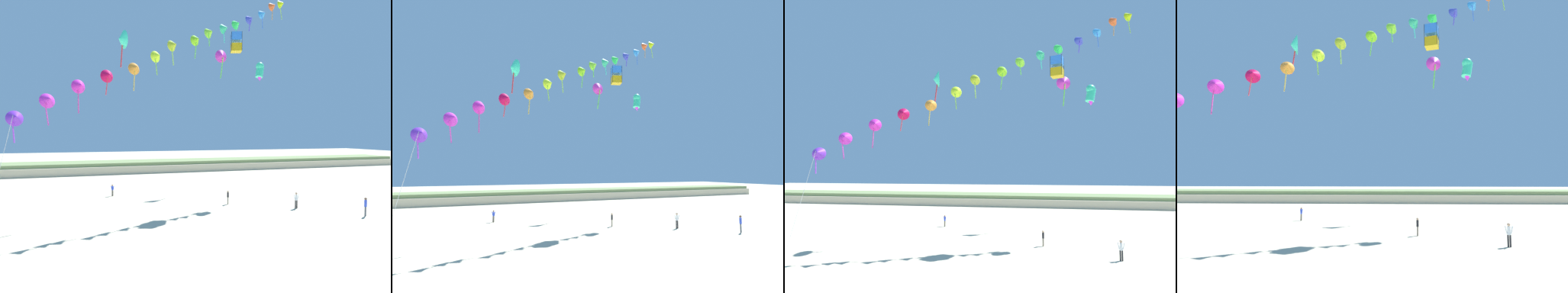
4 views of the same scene
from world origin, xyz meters
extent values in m
plane|color=beige|center=(0.00, 0.00, 0.00)|extent=(240.00, 240.00, 0.00)
cube|color=beige|center=(0.00, 44.01, 0.76)|extent=(120.00, 9.61, 1.53)
cube|color=#7A8E56|center=(0.00, 44.01, 1.75)|extent=(120.00, 8.17, 0.87)
cylinder|color=#726656|center=(3.31, 10.46, 0.38)|extent=(0.11, 0.11, 0.77)
cylinder|color=#726656|center=(3.27, 10.33, 0.38)|extent=(0.11, 0.11, 0.77)
cylinder|color=black|center=(3.29, 10.40, 1.04)|extent=(0.20, 0.20, 0.54)
cylinder|color=black|center=(3.34, 10.57, 1.08)|extent=(0.13, 0.20, 0.52)
cylinder|color=black|center=(3.23, 10.23, 1.08)|extent=(0.13, 0.20, 0.52)
sphere|color=tan|center=(3.29, 10.40, 1.42)|extent=(0.21, 0.21, 0.21)
cylinder|color=#726656|center=(-8.95, 18.60, 0.37)|extent=(0.11, 0.11, 0.75)
cylinder|color=#726656|center=(-8.85, 18.52, 0.37)|extent=(0.11, 0.11, 0.75)
cylinder|color=blue|center=(-8.90, 18.56, 1.01)|extent=(0.20, 0.20, 0.53)
cylinder|color=blue|center=(-9.03, 18.67, 1.05)|extent=(0.18, 0.17, 0.50)
cylinder|color=blue|center=(-8.77, 18.45, 1.05)|extent=(0.18, 0.17, 0.50)
sphere|color=#9E7051|center=(-8.90, 18.56, 1.38)|extent=(0.20, 0.20, 0.20)
cylinder|color=black|center=(9.48, 6.61, 0.43)|extent=(0.12, 0.12, 0.85)
cylinder|color=black|center=(9.33, 6.65, 0.43)|extent=(0.12, 0.12, 0.85)
cylinder|color=white|center=(9.40, 6.63, 1.16)|extent=(0.23, 0.23, 0.61)
cylinder|color=white|center=(9.59, 6.58, 1.20)|extent=(0.22, 0.13, 0.58)
cylinder|color=white|center=(9.22, 6.68, 1.20)|extent=(0.22, 0.13, 0.58)
sphere|color=tan|center=(9.40, 6.63, 1.58)|extent=(0.23, 0.23, 0.23)
cone|color=purple|center=(-15.43, 2.60, 8.87)|extent=(1.36, 1.24, 1.20)
cylinder|color=#AB39E5|center=(-15.56, 2.53, 7.89)|extent=(0.18, 0.14, 1.51)
cone|color=#C22ABF|center=(-13.47, 3.30, 10.21)|extent=(1.38, 1.29, 1.20)
cylinder|color=#E539B9|center=(-13.60, 3.23, 9.17)|extent=(0.26, 0.19, 1.63)
cone|color=#CF25B2|center=(-11.45, 4.61, 11.49)|extent=(1.33, 1.20, 1.14)
cylinder|color=#E5399E|center=(-11.58, 4.54, 10.31)|extent=(0.11, 0.29, 1.92)
cone|color=#C40A44|center=(-9.32, 5.77, 12.63)|extent=(1.31, 1.14, 1.15)
cylinder|color=#E53945|center=(-9.45, 5.71, 11.69)|extent=(0.25, 0.15, 1.44)
cone|color=orange|center=(-7.00, 6.72, 13.60)|extent=(1.34, 1.21, 1.19)
cylinder|color=gold|center=(-7.13, 6.65, 12.46)|extent=(0.20, 0.15, 1.83)
cone|color=#C0F125|center=(-4.84, 8.12, 15.11)|extent=(1.33, 1.19, 1.14)
cylinder|color=#92E539|center=(-4.97, 8.05, 14.10)|extent=(0.25, 0.14, 1.60)
cone|color=#A7C023|center=(-3.07, 9.01, 16.52)|extent=(1.36, 1.29, 1.16)
cylinder|color=#A0E539|center=(-3.20, 8.95, 15.40)|extent=(0.20, 0.22, 1.80)
cone|color=#7ED61D|center=(-0.49, 9.83, 17.51)|extent=(1.33, 1.18, 1.16)
cylinder|color=#69E539|center=(-0.62, 9.77, 16.41)|extent=(0.29, 0.23, 1.78)
cone|color=#7EDE2F|center=(1.36, 10.97, 18.79)|extent=(1.38, 1.30, 1.19)
cylinder|color=#5DE539|center=(1.23, 10.90, 17.93)|extent=(0.20, 0.19, 1.28)
cone|color=#33C384|center=(3.55, 12.13, 19.81)|extent=(1.34, 1.26, 1.14)
cylinder|color=#39E5C3|center=(3.41, 12.06, 18.88)|extent=(0.22, 0.08, 1.43)
cone|color=#33F14F|center=(5.48, 13.13, 20.84)|extent=(1.36, 1.25, 1.20)
cylinder|color=#39E57C|center=(5.35, 13.06, 19.66)|extent=(0.26, 0.25, 1.92)
cone|color=#3945C2|center=(7.91, 14.50, 22.17)|extent=(1.36, 1.26, 1.21)
cylinder|color=#5339E5|center=(7.78, 14.44, 21.28)|extent=(0.24, 0.20, 1.35)
cone|color=#3497E9|center=(10.12, 15.37, 23.36)|extent=(1.35, 1.23, 1.19)
cylinder|color=#396EE5|center=(9.99, 15.30, 22.29)|extent=(0.22, 0.21, 1.71)
cone|color=#F15A27|center=(12.19, 16.43, 25.03)|extent=(1.34, 1.21, 1.18)
cylinder|color=orange|center=(12.05, 16.36, 23.96)|extent=(0.20, 0.17, 1.69)
cone|color=#B7E010|center=(14.28, 17.73, 26.10)|extent=(1.36, 1.27, 1.16)
cylinder|color=#99E539|center=(14.15, 17.66, 24.86)|extent=(0.27, 0.28, 2.04)
cylinder|color=silver|center=(-16.50, 2.02, 4.51)|extent=(1.99, 0.88, 9.03)
cylinder|color=#33D9A2|center=(8.67, 13.41, 15.47)|extent=(1.53, 1.45, 1.63)
sphere|color=#33D9A2|center=(8.67, 13.41, 16.12)|extent=(0.95, 0.95, 0.95)
cone|color=#DD2DE5|center=(8.67, 13.41, 14.67)|extent=(1.13, 1.13, 0.72)
sphere|color=black|center=(8.67, 13.41, 16.39)|extent=(0.20, 0.20, 0.20)
cone|color=#D831B7|center=(6.83, 21.58, 19.28)|extent=(1.94, 0.88, 1.89)
cone|color=#5CE52D|center=(6.83, 21.58, 19.30)|extent=(1.07, 0.52, 1.04)
cylinder|color=#5CE52D|center=(6.83, 21.58, 17.50)|extent=(0.36, 0.50, 2.98)
cube|color=gold|center=(5.10, 12.47, 17.81)|extent=(1.50, 1.50, 0.91)
cube|color=blue|center=(5.10, 12.47, 19.07)|extent=(1.50, 1.50, 0.91)
cylinder|color=black|center=(5.85, 12.87, 18.44)|extent=(0.04, 0.04, 2.17)
cylinder|color=black|center=(4.71, 13.22, 18.44)|extent=(0.04, 0.04, 2.17)
cylinder|color=black|center=(4.35, 12.07, 18.44)|extent=(0.04, 0.04, 2.17)
cylinder|color=black|center=(5.50, 11.72, 18.44)|extent=(0.04, 0.04, 2.17)
cone|color=#36EBB4|center=(-7.97, 11.27, 17.34)|extent=(1.28, 1.97, 1.87)
cone|color=red|center=(-7.97, 11.27, 17.36)|extent=(0.74, 1.10, 1.03)
cylinder|color=red|center=(-7.97, 11.27, 15.77)|extent=(0.32, 0.45, 2.58)
camera|label=1|loc=(-9.48, -20.67, 7.71)|focal=28.00mm
camera|label=2|loc=(-12.81, -21.08, 6.31)|focal=28.00mm
camera|label=3|loc=(1.98, -20.39, 7.59)|focal=28.00mm
camera|label=4|loc=(0.47, -16.01, 5.13)|focal=28.00mm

